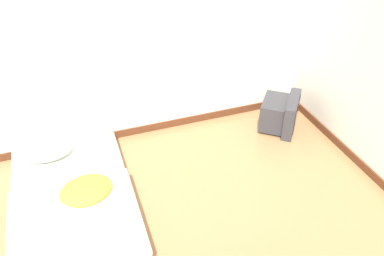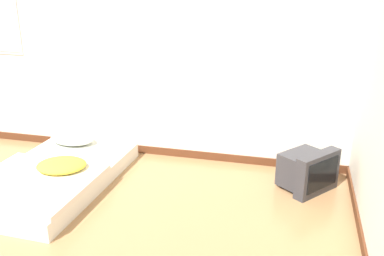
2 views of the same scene
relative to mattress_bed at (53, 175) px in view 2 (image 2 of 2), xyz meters
name	(u,v)px [view 2 (image 2 of 2)]	position (x,y,z in m)	size (l,w,h in m)	color
wall_back	(94,42)	(0.04, 1.04, 1.18)	(8.11, 0.08, 2.60)	silver
mattress_bed	(53,175)	(0.00, 0.00, 0.00)	(1.13, 1.84, 0.31)	silver
crt_tv	(307,170)	(2.48, 0.56, 0.08)	(0.61, 0.62, 0.41)	#333338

